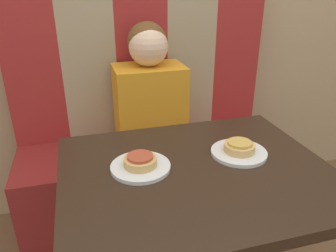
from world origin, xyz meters
TOP-DOWN VIEW (x-y plane):
  - booth_seat at (0.00, 0.64)m, footprint 1.29×0.48m
  - booth_backrest at (-0.00, 0.83)m, footprint 1.29×0.10m
  - dining_table at (0.00, 0.00)m, footprint 0.81×0.66m
  - person at (0.00, 0.65)m, footprint 0.32×0.22m
  - plate_left at (-0.16, 0.05)m, footprint 0.18×0.18m
  - plate_right at (0.16, 0.05)m, footprint 0.18×0.18m
  - pizza_left at (-0.16, 0.05)m, footprint 0.10×0.10m
  - pizza_right at (0.16, 0.05)m, footprint 0.10×0.10m

SIDE VIEW (x-z plane):
  - booth_seat at x=0.00m, z-range 0.00..0.48m
  - dining_table at x=0.00m, z-range 0.24..0.95m
  - plate_left at x=-0.16m, z-range 0.71..0.72m
  - plate_right at x=0.16m, z-range 0.71..0.72m
  - pizza_left at x=-0.16m, z-range 0.72..0.75m
  - pizza_right at x=0.16m, z-range 0.72..0.75m
  - person at x=0.00m, z-range 0.46..1.05m
  - booth_backrest at x=0.00m, z-range 0.48..1.26m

